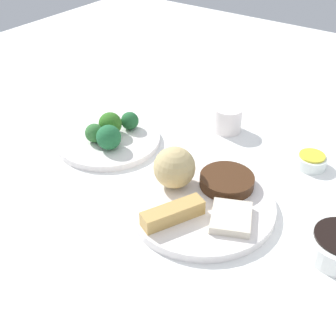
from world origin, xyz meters
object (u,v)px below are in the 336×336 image
object	(u,v)px
sauce_ramekin_hot_mustard	(311,161)
teacup	(227,119)
main_plate	(201,205)
broccoli_plate	(108,140)

from	to	relation	value
sauce_ramekin_hot_mustard	teacup	xyz separation A→B (m)	(0.03, 0.21, 0.02)
sauce_ramekin_hot_mustard	teacup	world-z (taller)	teacup
main_plate	sauce_ramekin_hot_mustard	distance (m)	0.27
main_plate	teacup	bearing A→B (deg)	20.16
main_plate	sauce_ramekin_hot_mustard	xyz separation A→B (m)	(0.24, -0.11, 0.00)
main_plate	sauce_ramekin_hot_mustard	bearing A→B (deg)	-24.70
main_plate	broccoli_plate	size ratio (longest dim) A/B	1.16
main_plate	teacup	distance (m)	0.29
main_plate	teacup	size ratio (longest dim) A/B	4.10
teacup	sauce_ramekin_hot_mustard	bearing A→B (deg)	-97.32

